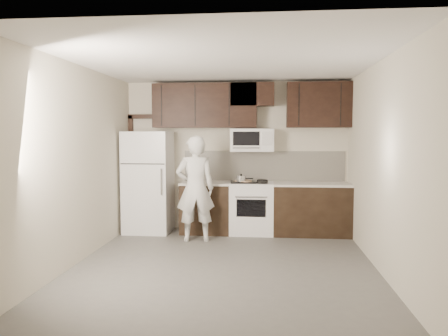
# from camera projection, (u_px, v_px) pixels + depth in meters

# --- Properties ---
(floor) EXTENTS (4.50, 4.50, 0.00)m
(floor) POSITION_uv_depth(u_px,v_px,m) (224.00, 265.00, 5.85)
(floor) COLOR #575551
(floor) RESTS_ON ground
(back_wall) EXTENTS (4.00, 0.00, 4.00)m
(back_wall) POSITION_uv_depth(u_px,v_px,m) (236.00, 156.00, 7.98)
(back_wall) COLOR beige
(back_wall) RESTS_ON ground
(ceiling) EXTENTS (4.50, 4.50, 0.00)m
(ceiling) POSITION_uv_depth(u_px,v_px,m) (224.00, 61.00, 5.64)
(ceiling) COLOR white
(ceiling) RESTS_ON back_wall
(counter_run) EXTENTS (2.95, 0.64, 0.91)m
(counter_run) POSITION_uv_depth(u_px,v_px,m) (269.00, 208.00, 7.68)
(counter_run) COLOR black
(counter_run) RESTS_ON floor
(stove) EXTENTS (0.76, 0.66, 0.94)m
(stove) POSITION_uv_depth(u_px,v_px,m) (252.00, 207.00, 7.71)
(stove) COLOR white
(stove) RESTS_ON floor
(backsplash) EXTENTS (2.90, 0.02, 0.54)m
(backsplash) POSITION_uv_depth(u_px,v_px,m) (264.00, 166.00, 7.93)
(backsplash) COLOR silver
(backsplash) RESTS_ON counter_run
(upper_cabinets) EXTENTS (3.48, 0.35, 0.78)m
(upper_cabinets) POSITION_uv_depth(u_px,v_px,m) (247.00, 104.00, 7.71)
(upper_cabinets) COLOR black
(upper_cabinets) RESTS_ON back_wall
(microwave) EXTENTS (0.76, 0.42, 0.40)m
(microwave) POSITION_uv_depth(u_px,v_px,m) (252.00, 140.00, 7.74)
(microwave) COLOR white
(microwave) RESTS_ON upper_cabinets
(refrigerator) EXTENTS (0.80, 0.76, 1.80)m
(refrigerator) POSITION_uv_depth(u_px,v_px,m) (148.00, 182.00, 7.81)
(refrigerator) COLOR white
(refrigerator) RESTS_ON floor
(door_trim) EXTENTS (0.50, 0.08, 2.12)m
(door_trim) POSITION_uv_depth(u_px,v_px,m) (134.00, 161.00, 8.14)
(door_trim) COLOR black
(door_trim) RESTS_ON floor
(saucepan) EXTENTS (0.29, 0.17, 0.16)m
(saucepan) POSITION_uv_depth(u_px,v_px,m) (241.00, 179.00, 7.54)
(saucepan) COLOR silver
(saucepan) RESTS_ON stove
(baking_tray) EXTENTS (0.47, 0.37, 0.02)m
(baking_tray) POSITION_uv_depth(u_px,v_px,m) (243.00, 182.00, 7.60)
(baking_tray) COLOR black
(baking_tray) RESTS_ON counter_run
(pizza) EXTENTS (0.33, 0.33, 0.02)m
(pizza) POSITION_uv_depth(u_px,v_px,m) (243.00, 181.00, 7.60)
(pizza) COLOR #D1B38C
(pizza) RESTS_ON baking_tray
(person) EXTENTS (0.71, 0.55, 1.73)m
(person) POSITION_uv_depth(u_px,v_px,m) (195.00, 189.00, 7.14)
(person) COLOR silver
(person) RESTS_ON floor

